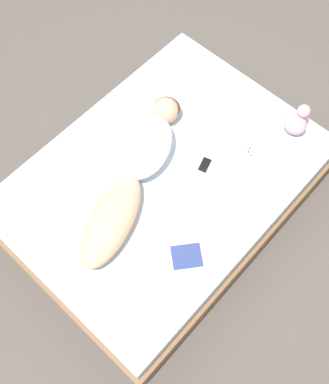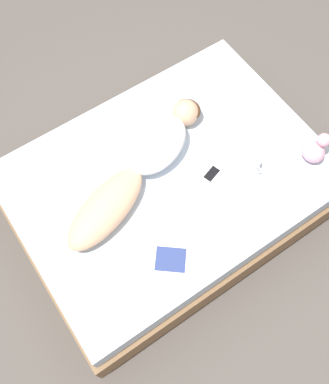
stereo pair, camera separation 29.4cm
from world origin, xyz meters
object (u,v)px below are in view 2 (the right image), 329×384
at_px(person, 142,164).
at_px(coffee_mug, 253,164).
at_px(open_magazine, 172,242).
at_px(cell_phone, 212,174).

height_order(person, coffee_mug, person).
bearing_deg(open_magazine, cell_phone, 156.08).
bearing_deg(cell_phone, person, -144.30).
distance_m(person, coffee_mug, 0.76).
bearing_deg(coffee_mug, person, -121.67).
distance_m(open_magazine, cell_phone, 0.56).
bearing_deg(cell_phone, open_magazine, -80.67).
bearing_deg(person, cell_phone, 32.70).
bearing_deg(coffee_mug, cell_phone, -112.79).
xyz_separation_m(open_magazine, coffee_mug, (-0.14, 0.77, 0.04)).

